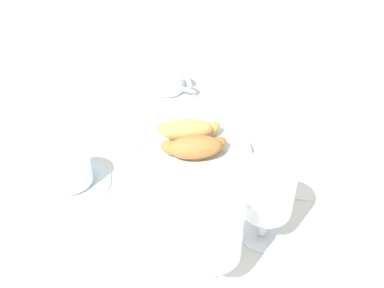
{
  "coord_description": "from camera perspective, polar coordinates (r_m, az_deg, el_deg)",
  "views": [
    {
      "loc": [
        -0.07,
        -0.61,
        0.52
      ],
      "look_at": [
        0.01,
        0.02,
        0.03
      ],
      "focal_mm": 40.05,
      "sensor_mm": 36.0,
      "label": 1
    }
  ],
  "objects": [
    {
      "name": "croissant_large",
      "position": [
        0.78,
        0.38,
        -0.38
      ],
      "size": [
        0.14,
        0.06,
        0.04
      ],
      "color": "#AD6B33",
      "rests_on": "pastry_plate"
    },
    {
      "name": "juice_glass_right",
      "position": [
        0.56,
        3.0,
        -12.04
      ],
      "size": [
        0.08,
        0.08,
        0.14
      ],
      "color": "white",
      "rests_on": "ground_plane"
    },
    {
      "name": "ground_plane",
      "position": [
        0.81,
        -0.27,
        -2.64
      ],
      "size": [
        2.2,
        2.2,
        0.0
      ],
      "primitive_type": "plane",
      "color": "silver"
    },
    {
      "name": "juice_glass_left",
      "position": [
        0.62,
        10.06,
        -6.29
      ],
      "size": [
        0.08,
        0.08,
        0.14
      ],
      "color": "white",
      "rests_on": "ground_plane"
    },
    {
      "name": "pastry_plate",
      "position": [
        0.82,
        0.0,
        -1.0
      ],
      "size": [
        0.23,
        0.23,
        0.02
      ],
      "color": "silver",
      "rests_on": "ground_plane"
    },
    {
      "name": "coffee_cup_near",
      "position": [
        0.78,
        -15.95,
        -3.68
      ],
      "size": [
        0.14,
        0.14,
        0.06
      ],
      "color": "silver",
      "rests_on": "ground_plane"
    },
    {
      "name": "folded_napkin",
      "position": [
        0.8,
        14.77,
        -4.44
      ],
      "size": [
        0.13,
        0.13,
        0.01
      ],
      "primitive_type": "cube",
      "rotation": [
        0.0,
        0.0,
        -0.23
      ],
      "color": "silver",
      "rests_on": "ground_plane"
    },
    {
      "name": "coffee_cup_far",
      "position": [
        1.01,
        -3.21,
        8.14
      ],
      "size": [
        0.14,
        0.14,
        0.06
      ],
      "color": "silver",
      "rests_on": "ground_plane"
    },
    {
      "name": "croissant_small",
      "position": [
        0.82,
        -0.39,
        1.93
      ],
      "size": [
        0.14,
        0.07,
        0.04
      ],
      "color": "#D6994C",
      "rests_on": "pastry_plate"
    }
  ]
}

